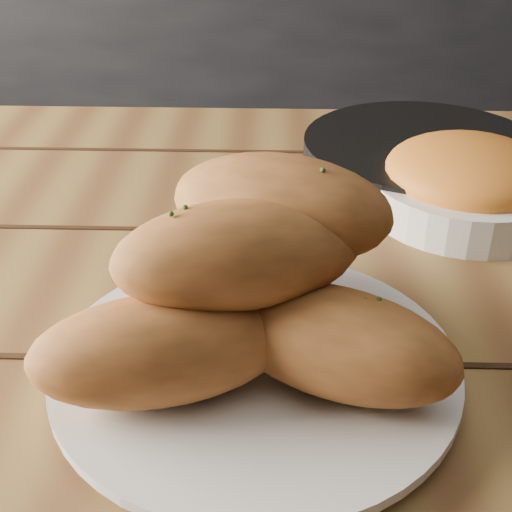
{
  "coord_description": "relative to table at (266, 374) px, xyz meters",
  "views": [
    {
      "loc": [
        -0.42,
        -0.56,
        1.09
      ],
      "look_at": [
        -0.43,
        -0.14,
        0.84
      ],
      "focal_mm": 50.0,
      "sensor_mm": 36.0,
      "label": 1
    }
  ],
  "objects": [
    {
      "name": "plate",
      "position": [
        -0.01,
        -0.12,
        0.11
      ],
      "size": [
        0.29,
        0.29,
        0.02
      ],
      "color": "white",
      "rests_on": "table"
    },
    {
      "name": "bread_rolls",
      "position": [
        -0.01,
        -0.12,
        0.17
      ],
      "size": [
        0.29,
        0.24,
        0.14
      ],
      "color": "#BE6E34",
      "rests_on": "plate"
    },
    {
      "name": "table",
      "position": [
        0.0,
        0.0,
        0.0
      ],
      "size": [
        1.5,
        0.92,
        0.75
      ],
      "color": "olive",
      "rests_on": "ground"
    },
    {
      "name": "skillet",
      "position": [
        0.17,
        0.23,
        0.12
      ],
      "size": [
        0.39,
        0.26,
        0.05
      ],
      "color": "black",
      "rests_on": "table"
    },
    {
      "name": "bowl",
      "position": [
        0.2,
        0.15,
        0.13
      ],
      "size": [
        0.2,
        0.2,
        0.07
      ],
      "color": "white",
      "rests_on": "table"
    },
    {
      "name": "counter",
      "position": [
        0.43,
        1.74,
        -0.2
      ],
      "size": [
        2.8,
        0.6,
        0.9
      ],
      "primitive_type": "cube",
      "color": "black",
      "rests_on": "ground"
    }
  ]
}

